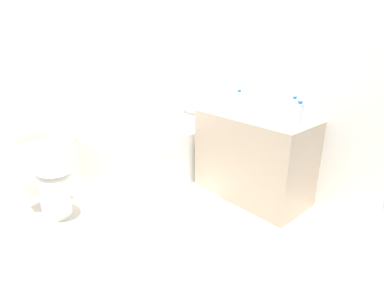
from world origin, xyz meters
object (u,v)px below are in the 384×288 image
Objects in this scene: sink_basin at (262,114)px; drinking_glass_3 at (242,108)px; water_bottle_2 at (299,114)px; drinking_glass_1 at (283,117)px; bathtub at (155,153)px; water_bottle_0 at (239,101)px; sink_faucet at (273,111)px; toilet at (51,180)px; drinking_glass_0 at (222,103)px; soap_dish at (232,107)px; bath_mat at (190,197)px; drinking_glass_2 at (225,102)px; toilet_paper_roll at (35,220)px; water_bottle_1 at (294,110)px.

drinking_glass_3 is at bearing 91.94° from sink_basin.
water_bottle_2 reaches higher than drinking_glass_1.
bathtub is at bearing 108.95° from water_bottle_2.
water_bottle_0 is at bearing 86.22° from drinking_glass_1.
toilet is at bearing 149.23° from sink_faucet.
bathtub is 1.41m from sink_faucet.
toilet is 3.32× the size of water_bottle_0.
drinking_glass_0 is (-0.05, 0.18, -0.05)m from water_bottle_0.
drinking_glass_0 reaches higher than sink_basin.
soap_dish is 1.06m from bath_mat.
drinking_glass_0 is 1.05× the size of drinking_glass_1.
drinking_glass_2 is 0.70× the size of toilet_paper_roll.
drinking_glass_0 reaches higher than drinking_glass_3.
drinking_glass_2 is at bearing 74.94° from drinking_glass_3.
water_bottle_0 is 0.34× the size of bath_mat.
drinking_glass_0 is (-0.19, 0.51, 0.02)m from sink_faucet.
bathtub is at bearing 83.89° from toilet.
soap_dish is (0.00, 0.72, -0.10)m from water_bottle_1.
sink_basin is 3.44× the size of soap_dish.
drinking_glass_0 is at bearing 64.85° from toilet.
water_bottle_2 reaches higher than sink_faucet.
drinking_glass_3 reaches higher than soap_dish.
drinking_glass_2 is at bearing -13.97° from toilet_paper_roll.
sink_basin reaches higher than soap_dish.
water_bottle_1 reaches higher than drinking_glass_1.
drinking_glass_1 is (0.51, -1.31, 0.60)m from bathtub.
drinking_glass_2 reaches higher than toilet_paper_roll.
drinking_glass_3 is at bearing 128.68° from sink_faucet.
sink_basin is 0.51m from drinking_glass_0.
drinking_glass_1 is at bearing -95.49° from soap_dish.
soap_dish is at bearing -17.04° from toilet_paper_roll.
sink_faucet is 1.23m from bath_mat.
sink_basin is 0.50× the size of bath_mat.
drinking_glass_2 is at bearing 101.67° from sink_faucet.
sink_basin is 0.38m from water_bottle_2.
sink_faucet reaches higher than toilet_paper_roll.
water_bottle_1 reaches higher than sink_basin.
water_bottle_1 is at bearing -34.14° from toilet_paper_roll.
toilet_paper_roll is (-1.37, -0.06, -0.27)m from bathtub.
drinking_glass_1 is 1.26m from bath_mat.
soap_dish is at bearing 104.96° from sink_faucet.
sink_basin is (0.50, -1.08, 0.59)m from bathtub.
water_bottle_1 reaches higher than bath_mat.
sink_basin is 2.81× the size of toilet_paper_roll.
soap_dish is at bearing 89.68° from water_bottle_1.
bathtub is 2.42× the size of bath_mat.
sink_basin is 2.04× the size of sink_faucet.
drinking_glass_3 is 1.06m from bath_mat.
bathtub is 2.17× the size of toilet.
water_bottle_2 is 2.19× the size of drinking_glass_0.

